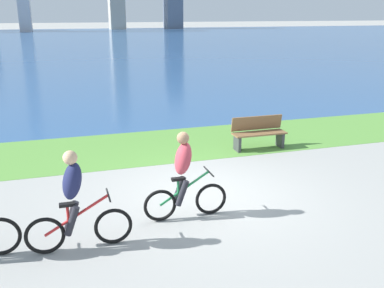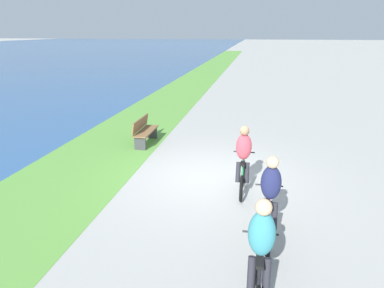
% 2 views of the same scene
% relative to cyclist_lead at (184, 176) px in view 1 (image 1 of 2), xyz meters
% --- Properties ---
extents(ground_plane, '(300.00, 300.00, 0.00)m').
position_rel_cyclist_lead_xyz_m(ground_plane, '(0.71, 0.92, -0.83)').
color(ground_plane, '#9E9E99').
extents(grass_strip_bayside, '(120.00, 3.21, 0.01)m').
position_rel_cyclist_lead_xyz_m(grass_strip_bayside, '(0.71, 4.53, -0.82)').
color(grass_strip_bayside, '#59933D').
rests_on(grass_strip_bayside, ground).
extents(bay_water_surface, '(300.00, 88.56, 0.00)m').
position_rel_cyclist_lead_xyz_m(bay_water_surface, '(0.71, 50.41, -0.83)').
color(bay_water_surface, '#2D568C').
rests_on(bay_water_surface, ground).
extents(cyclist_lead, '(1.58, 0.52, 1.65)m').
position_rel_cyclist_lead_xyz_m(cyclist_lead, '(0.00, 0.00, 0.00)').
color(cyclist_lead, black).
rests_on(cyclist_lead, ground).
extents(cyclist_trailing, '(1.68, 0.52, 1.66)m').
position_rel_cyclist_lead_xyz_m(cyclist_trailing, '(-1.93, -0.56, 0.00)').
color(cyclist_trailing, black).
rests_on(cyclist_trailing, ground).
extents(bench_near_path, '(1.50, 0.47, 0.90)m').
position_rel_cyclist_lead_xyz_m(bench_near_path, '(3.15, 3.46, -0.38)').
color(bench_near_path, brown).
rests_on(bench_near_path, ground).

